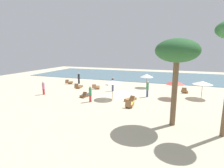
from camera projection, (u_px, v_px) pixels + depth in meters
ground_plane at (121, 94)px, 22.79m from camera, size 60.00×60.00×0.00m
ocean_water at (144, 76)px, 38.47m from camera, size 48.00×16.00×0.06m
umbrella_0 at (175, 82)px, 20.44m from camera, size 2.14×2.14×2.17m
umbrella_1 at (203, 83)px, 20.46m from camera, size 2.22×2.22×2.07m
umbrella_2 at (147, 76)px, 26.34m from camera, size 1.95×1.95×2.09m
umbrella_3 at (112, 82)px, 20.22m from camera, size 2.18×2.18×2.20m
lounger_0 at (130, 105)px, 17.85m from camera, size 0.71×1.71×0.70m
lounger_1 at (97, 87)px, 26.06m from camera, size 1.20×1.79×0.69m
lounger_2 at (130, 99)px, 19.80m from camera, size 1.28×1.72×0.74m
lounger_3 at (185, 91)px, 23.73m from camera, size 0.81×1.70×0.74m
lounger_4 at (86, 95)px, 21.49m from camera, size 1.02×1.73×0.75m
lounger_5 at (70, 83)px, 29.88m from camera, size 1.25×1.75×0.72m
lounger_6 at (79, 87)px, 26.47m from camera, size 0.85×1.71×0.74m
person_0 at (113, 84)px, 24.21m from camera, size 0.46×0.46×1.96m
person_1 at (43, 88)px, 22.42m from camera, size 0.40×0.40×1.69m
person_2 at (147, 89)px, 21.25m from camera, size 0.38×0.38×1.96m
person_3 at (90, 94)px, 19.24m from camera, size 0.39×0.39×1.74m
person_4 at (79, 78)px, 29.56m from camera, size 0.44×0.44×1.86m
palm_2 at (177, 53)px, 12.47m from camera, size 3.11×3.11×6.47m
dog at (108, 84)px, 28.63m from camera, size 0.81×0.70×0.38m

